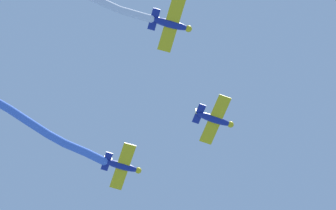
% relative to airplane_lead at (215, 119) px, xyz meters
% --- Properties ---
extents(airplane_lead, '(4.69, 6.14, 1.51)m').
position_rel_airplane_lead_xyz_m(airplane_lead, '(0.00, 0.00, 0.00)').
color(airplane_lead, navy).
extents(airplane_left_wing, '(4.69, 6.12, 1.51)m').
position_rel_airplane_lead_xyz_m(airplane_left_wing, '(4.82, -10.71, 0.00)').
color(airplane_left_wing, navy).
extents(smoke_trail_left_wing, '(24.05, 3.23, 5.75)m').
position_rel_airplane_lead_xyz_m(smoke_trail_left_wing, '(18.32, -12.92, 2.49)').
color(smoke_trail_left_wing, '#4C75DB').
extents(airplane_right_wing, '(4.69, 6.10, 1.51)m').
position_rel_airplane_lead_xyz_m(airplane_right_wing, '(10.15, 5.92, 0.30)').
color(airplane_right_wing, navy).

